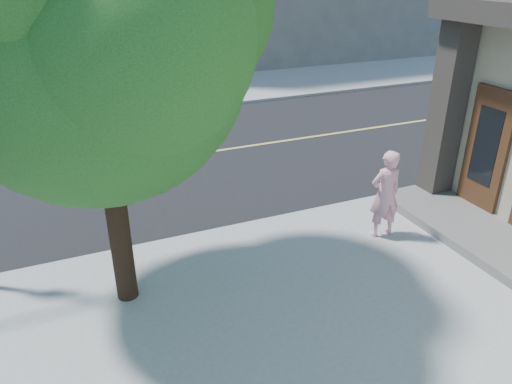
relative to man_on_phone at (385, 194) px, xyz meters
name	(u,v)px	position (x,y,z in m)	size (l,w,h in m)	color
sidewalk_ne	(240,47)	(6.00, 23.01, -0.95)	(29.00, 25.00, 0.12)	#9F9F9F
man_on_phone	(385,194)	(0.00, 0.00, 0.00)	(0.65, 0.43, 1.78)	#F2A5B3
street_tree	(98,13)	(-4.85, 0.00, 3.45)	(5.06, 4.60, 6.72)	black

